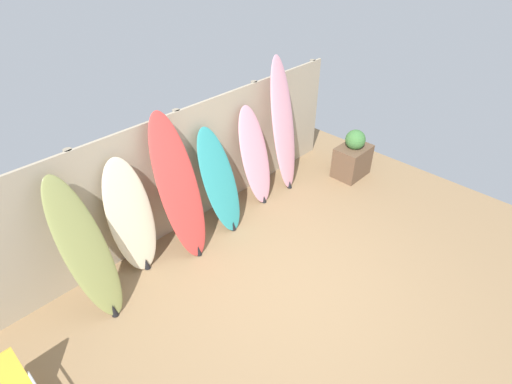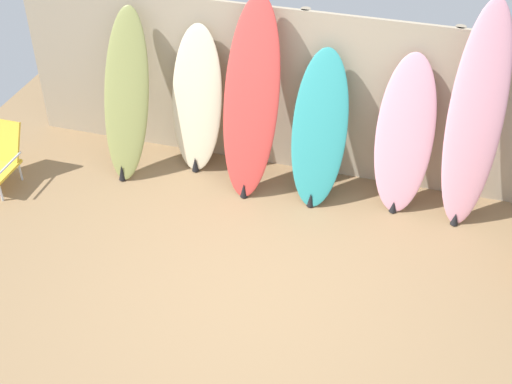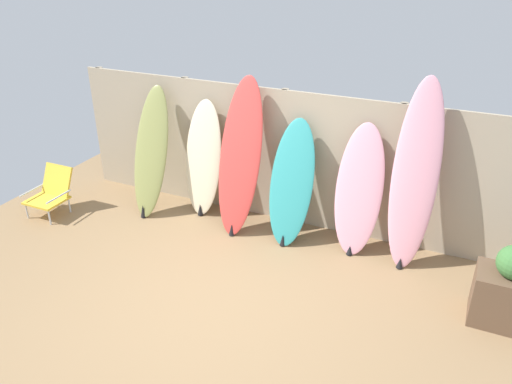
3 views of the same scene
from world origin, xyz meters
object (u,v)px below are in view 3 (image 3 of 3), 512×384
Objects in this scene: surfboard_red_2 at (240,158)px; beach_chair at (51,191)px; surfboard_teal_3 at (291,184)px; surfboard_olive_0 at (151,153)px; planter_box at (507,291)px; surfboard_cream_1 at (203,160)px; surfboard_pink_5 at (415,178)px; surfboard_pink_4 at (359,191)px.

beach_chair is at bearing -164.14° from surfboard_red_2.
surfboard_teal_3 reaches higher than beach_chair.
beach_chair is (-1.24, -0.69, -0.53)m from surfboard_olive_0.
surfboard_olive_0 reaches higher than planter_box.
beach_chair is at bearing -151.02° from surfboard_olive_0.
surfboard_olive_0 is 1.08× the size of surfboard_cream_1.
surfboard_teal_3 is at bearing -6.57° from surfboard_cream_1.
surfboard_pink_5 is (2.12, 0.07, 0.11)m from surfboard_red_2.
surfboard_red_2 reaches higher than surfboard_cream_1.
beach_chair is (-3.26, -0.74, -0.43)m from surfboard_teal_3.
surfboard_olive_0 is at bearing -178.07° from surfboard_pink_5.
beach_chair is at bearing -179.03° from planter_box.
planter_box is (1.08, -0.70, -0.72)m from surfboard_pink_5.
surfboard_olive_0 is 1.51m from beach_chair.
surfboard_pink_4 reaches higher than beach_chair.
surfboard_red_2 is 1.53m from surfboard_pink_4.
surfboard_cream_1 is 1.82× the size of planter_box.
surfboard_cream_1 is at bearing 165.15° from surfboard_red_2.
beach_chair is (-4.68, -0.80, -0.76)m from surfboard_pink_5.
surfboard_teal_3 is 2.39× the size of beach_chair.
surfboard_cream_1 is 2.50× the size of beach_chair.
surfboard_red_2 is at bearing -178.70° from surfboard_teal_3.
surfboard_pink_4 is at bearing -7.71° from beach_chair.
surfboard_cream_1 is 2.15m from surfboard_pink_4.
surfboard_olive_0 is 1.09× the size of surfboard_pink_4.
surfboard_red_2 is 2.12m from surfboard_pink_5.
surfboard_pink_5 reaches higher than surfboard_cream_1.
surfboard_pink_4 is 1.80× the size of planter_box.
surfboard_red_2 is at bearing -14.85° from surfboard_cream_1.
surfboard_red_2 reaches higher than beach_chair.
surfboard_cream_1 reaches higher than surfboard_teal_3.
surfboard_cream_1 reaches higher than surfboard_pink_4.
surfboard_olive_0 is 1.13× the size of surfboard_teal_3.
surfboard_teal_3 is 0.70× the size of surfboard_pink_5.
planter_box is (5.76, 0.10, 0.04)m from beach_chair.
surfboard_red_2 reaches higher than planter_box.
surfboard_pink_4 reaches higher than surfboard_teal_3.
surfboard_pink_5 is at bearing -9.61° from beach_chair.
surfboard_teal_3 is at bearing -173.50° from surfboard_pink_4.
surfboard_red_2 is at bearing 168.82° from planter_box.
planter_box is (3.83, -0.80, -0.42)m from surfboard_cream_1.
surfboard_cream_1 is (0.69, 0.21, -0.06)m from surfboard_olive_0.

